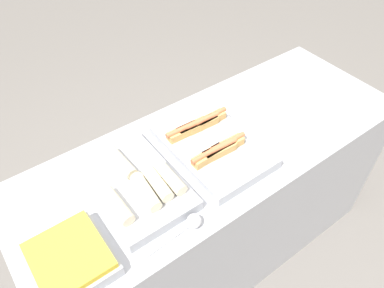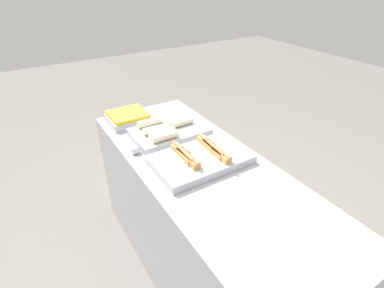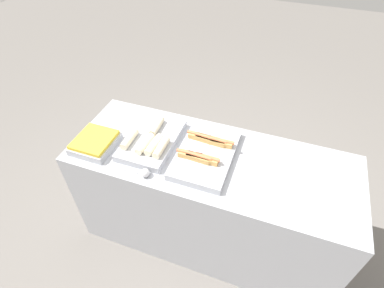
% 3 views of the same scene
% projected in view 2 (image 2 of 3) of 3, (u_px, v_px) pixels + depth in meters
% --- Properties ---
extents(ground_plane, '(12.00, 12.00, 0.00)m').
position_uv_depth(ground_plane, '(202.00, 269.00, 2.15)').
color(ground_plane, slate).
extents(counter, '(1.86, 0.70, 0.90)m').
position_uv_depth(counter, '(203.00, 224.00, 1.92)').
color(counter, '#A8AAB2').
rests_on(counter, ground_plane).
extents(tray_hotdogs, '(0.34, 0.54, 0.10)m').
position_uv_depth(tray_hotdogs, '(201.00, 158.00, 1.70)').
color(tray_hotdogs, '#A8AAB2').
rests_on(tray_hotdogs, counter).
extents(tray_wraps, '(0.31, 0.48, 0.10)m').
position_uv_depth(tray_wraps, '(168.00, 132.00, 1.96)').
color(tray_wraps, '#A8AAB2').
rests_on(tray_wraps, counter).
extents(tray_side_front, '(0.25, 0.27, 0.07)m').
position_uv_depth(tray_side_front, '(128.00, 118.00, 2.14)').
color(tray_side_front, '#A8AAB2').
rests_on(tray_side_front, counter).
extents(serving_spoon_near, '(0.26, 0.06, 0.06)m').
position_uv_depth(serving_spoon_near, '(134.00, 149.00, 1.80)').
color(serving_spoon_near, silver).
rests_on(serving_spoon_near, counter).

